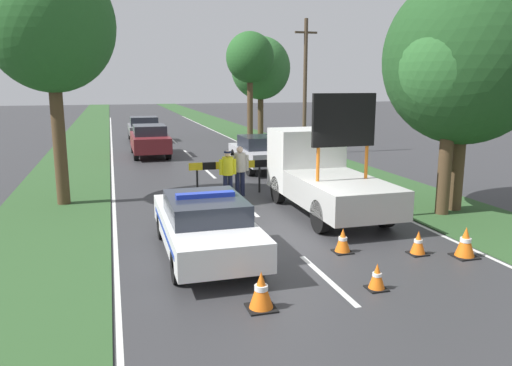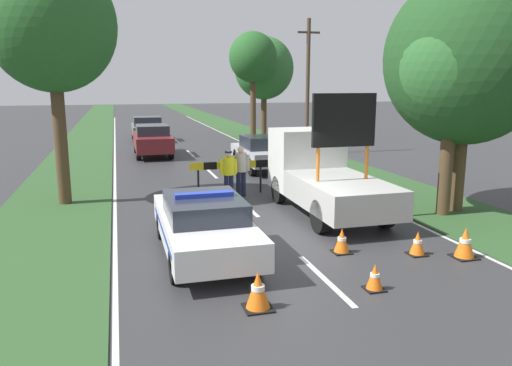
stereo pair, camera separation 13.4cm
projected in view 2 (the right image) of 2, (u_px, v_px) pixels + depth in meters
The scene contains 23 objects.
ground_plane at pixel (283, 240), 12.13m from camera, with size 160.00×160.00×0.00m, color #333335.
lane_markings at pixel (192, 155), 26.40m from camera, with size 7.96×63.16×0.01m.
grass_verge_left at pixel (85, 147), 29.53m from camera, with size 3.25×120.00×0.03m.
grass_verge_right at pixel (267, 141), 32.50m from camera, with size 3.25×120.00×0.03m.
police_car at pixel (204, 224), 10.96m from camera, with size 1.81×4.74×1.44m.
work_truck at pixel (323, 174), 14.66m from camera, with size 2.07×5.26×3.49m.
road_barrier at pixel (230, 167), 16.91m from camera, with size 2.72×0.08×1.14m.
police_officer at pixel (229, 170), 16.28m from camera, with size 0.57×0.36×1.59m.
pedestrian_civilian at pixel (241, 167), 16.63m from camera, with size 0.60×0.38×1.68m.
traffic_cone_near_police at pixel (417, 243), 11.02m from camera, with size 0.39×0.39×0.54m.
traffic_cone_centre_front at pixel (465, 243), 10.82m from camera, with size 0.50×0.50×0.68m.
traffic_cone_near_truck at pixel (342, 241), 11.16m from camera, with size 0.40×0.40×0.56m.
traffic_cone_behind_barrier at pixel (375, 277), 9.15m from camera, with size 0.36×0.36×0.50m.
traffic_cone_lane_edge at pixel (258, 290), 8.36m from camera, with size 0.48×0.48×0.66m.
queued_car_sedan_silver at pixel (261, 152), 21.72m from camera, with size 1.74×4.24×1.48m.
queued_car_wagon_maroon at pixel (152, 140), 25.87m from camera, with size 1.81×4.54×1.62m.
queued_car_suv_grey at pixel (147, 128), 32.56m from camera, with size 1.93×4.01×1.58m.
roadside_tree_near_left at pixel (52, 26), 14.64m from camera, with size 3.75×3.75×7.39m.
roadside_tree_near_right at pixel (454, 64), 13.57m from camera, with size 3.25×3.25×5.98m.
roadside_tree_mid_left at pixel (253, 58), 31.65m from camera, with size 3.05×3.05×6.94m.
roadside_tree_mid_right at pixel (264, 68), 34.92m from camera, with size 4.15×4.15×6.93m.
roadside_tree_far_left at pixel (467, 59), 14.02m from camera, with size 4.61×4.61×6.83m.
utility_pole at pixel (308, 86), 25.98m from camera, with size 1.20×0.20×6.97m.
Camera 2 is at (-3.74, -11.02, 3.75)m, focal length 35.00 mm.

